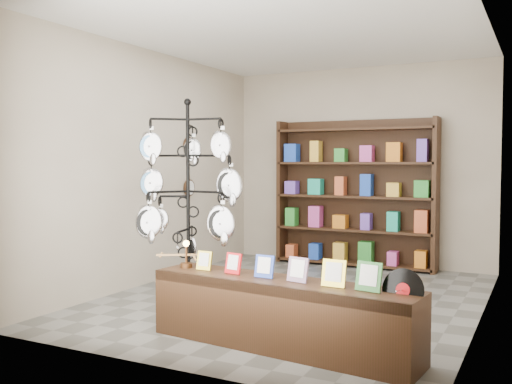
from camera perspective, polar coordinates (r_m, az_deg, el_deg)
ground at (r=6.69m, az=3.85°, el=-10.53°), size 5.00×5.00×0.00m
room_envelope at (r=6.51m, az=3.91°, el=5.52°), size 5.00×5.00×5.00m
display_tree at (r=5.72m, az=-6.81°, el=0.02°), size 1.21×1.21×2.19m
front_shelf at (r=4.88m, az=2.50°, el=-12.08°), size 2.41×0.73×0.84m
back_shelving at (r=8.68m, az=9.84°, el=-0.57°), size 2.42×0.36×2.20m
wall_clocks at (r=8.15m, az=-6.71°, el=2.53°), size 0.03×0.24×0.84m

